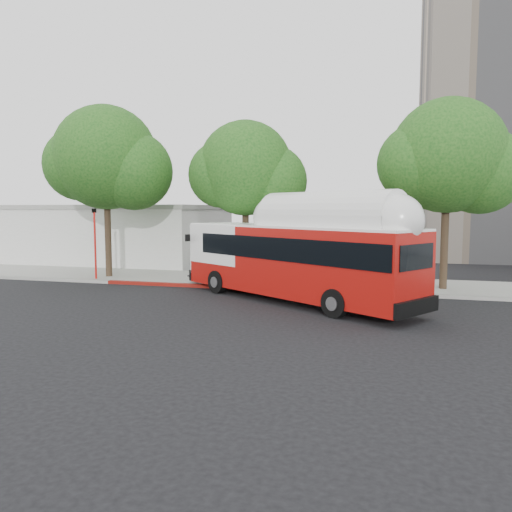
{
  "coord_description": "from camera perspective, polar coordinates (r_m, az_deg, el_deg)",
  "views": [
    {
      "loc": [
        6.55,
        -19.57,
        4.0
      ],
      "look_at": [
        0.4,
        3.0,
        1.77
      ],
      "focal_mm": 35.0,
      "sensor_mm": 36.0,
      "label": 1
    }
  ],
  "objects": [
    {
      "name": "ground",
      "position": [
        21.02,
        -3.21,
        -5.53
      ],
      "size": [
        120.0,
        120.0,
        0.0
      ],
      "primitive_type": "plane",
      "color": "black",
      "rests_on": "ground"
    },
    {
      "name": "street_tree_left",
      "position": [
        29.42,
        -15.92,
        10.32
      ],
      "size": [
        6.67,
        5.8,
        9.74
      ],
      "color": "#2D2116",
      "rests_on": "ground"
    },
    {
      "name": "red_curb_segment",
      "position": [
        25.64,
        -6.82,
        -3.39
      ],
      "size": [
        10.0,
        0.32,
        0.16
      ],
      "primitive_type": "cube",
      "color": "maroon",
      "rests_on": "ground"
    },
    {
      "name": "signal_pole",
      "position": [
        28.67,
        -17.91,
        1.29
      ],
      "size": [
        0.11,
        0.38,
        4.0
      ],
      "color": "red",
      "rests_on": "ground"
    },
    {
      "name": "transit_bus",
      "position": [
        21.41,
        4.37,
        -0.58
      ],
      "size": [
        11.8,
        8.84,
        3.76
      ],
      "rotation": [
        0.0,
        0.0,
        -0.59
      ],
      "color": "#9E0F0B",
      "rests_on": "ground"
    },
    {
      "name": "street_tree_right",
      "position": [
        25.69,
        22.0,
        10.09
      ],
      "size": [
        6.21,
        5.4,
        9.18
      ],
      "color": "#2D2116",
      "rests_on": "ground"
    },
    {
      "name": "street_tree_mid",
      "position": [
        26.67,
        -0.33,
        9.54
      ],
      "size": [
        5.75,
        5.0,
        8.62
      ],
      "color": "#2D2116",
      "rests_on": "ground"
    },
    {
      "name": "low_commercial_bldg",
      "position": [
        39.4,
        -16.23,
        2.54
      ],
      "size": [
        16.2,
        10.2,
        4.25
      ],
      "color": "silver",
      "rests_on": "ground"
    },
    {
      "name": "sidewalk",
      "position": [
        27.16,
        1.13,
        -2.86
      ],
      "size": [
        60.0,
        5.0,
        0.15
      ],
      "primitive_type": "cube",
      "color": "gray",
      "rests_on": "ground"
    },
    {
      "name": "curb_strip",
      "position": [
        24.68,
        -0.34,
        -3.7
      ],
      "size": [
        60.0,
        0.3,
        0.15
      ],
      "primitive_type": "cube",
      "color": "gray",
      "rests_on": "ground"
    }
  ]
}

